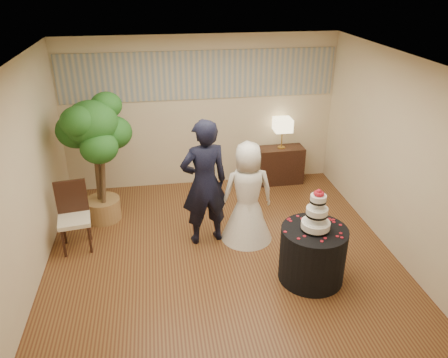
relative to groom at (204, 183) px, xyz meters
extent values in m
cube|color=brown|center=(0.18, -0.46, -0.98)|extent=(5.00, 5.00, 0.00)
cube|color=white|center=(0.18, -0.46, 1.82)|extent=(5.00, 5.00, 0.00)
cube|color=beige|center=(0.18, 2.04, 0.42)|extent=(5.00, 0.06, 2.80)
cube|color=beige|center=(0.18, -2.96, 0.42)|extent=(5.00, 0.06, 2.80)
cube|color=beige|center=(-2.32, -0.46, 0.42)|extent=(0.06, 5.00, 2.80)
cube|color=beige|center=(2.68, -0.46, 0.42)|extent=(0.06, 5.00, 2.80)
cube|color=#98998F|center=(0.18, 2.02, 1.12)|extent=(4.90, 0.02, 0.85)
imported|color=black|center=(0.00, 0.00, 0.00)|extent=(0.79, 0.60, 1.95)
imported|color=white|center=(0.64, -0.04, -0.19)|extent=(0.79, 0.79, 1.58)
cylinder|color=black|center=(1.29, -1.15, -0.59)|extent=(1.04, 1.04, 0.77)
cube|color=black|center=(1.68, 1.79, -0.62)|extent=(0.87, 0.40, 0.72)
camera|label=1|loc=(-0.62, -5.67, 2.82)|focal=35.00mm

